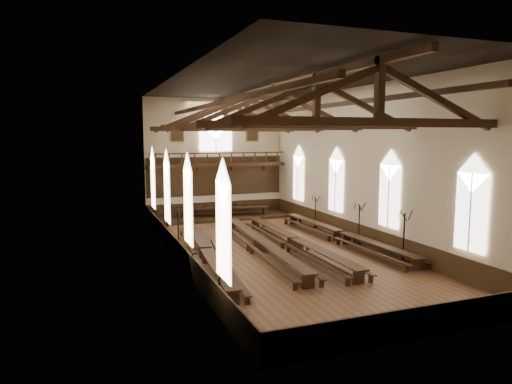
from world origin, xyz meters
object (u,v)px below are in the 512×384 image
candelabrum_left_near (219,284)px  candelabrum_right_near (403,247)px  candelabrum_right_mid (359,232)px  dais (223,217)px  candelabrum_left_far (167,229)px  refectory_row_a (207,251)px  candelabrum_right_far (315,218)px  refectory_row_d (342,234)px  refectory_row_c (295,241)px  high_table (223,209)px  candelabrum_left_mid (178,240)px  refectory_row_b (261,242)px

candelabrum_left_near → candelabrum_right_near: size_ratio=0.93×
candelabrum_left_near → candelabrum_right_mid: candelabrum_right_mid is taller
dais → candelabrum_right_mid: candelabrum_right_mid is taller
candelabrum_left_near → candelabrum_left_far: (-0.00, 12.54, -0.11)m
refectory_row_a → candelabrum_right_far: size_ratio=6.04×
refectory_row_d → dais: bearing=113.5°
refectory_row_c → refectory_row_a: bearing=-174.6°
high_table → candelabrum_left_near: 19.43m
candelabrum_left_far → candelabrum_right_mid: candelabrum_right_mid is taller
refectory_row_d → candelabrum_right_far: candelabrum_right_far is taller
candelabrum_left_mid → refectory_row_c: bearing=-14.8°
refectory_row_a → refectory_row_c: refectory_row_c is taller
candelabrum_left_mid → candelabrum_right_near: size_ratio=0.87×
refectory_row_a → candelabrum_left_near: size_ratio=5.42×
refectory_row_d → candelabrum_left_near: 12.93m
candelabrum_left_far → candelabrum_right_far: size_ratio=0.96×
dais → candelabrum_right_far: (5.44, -6.11, 0.63)m
candelabrum_left_near → candelabrum_right_far: (11.10, 12.47, -0.08)m
refectory_row_b → high_table: bearing=85.0°
refectory_row_a → candelabrum_right_far: 11.70m
refectory_row_a → refectory_row_b: size_ratio=0.98×
dais → candelabrum_left_near: 19.44m
refectory_row_a → candelabrum_left_near: candelabrum_left_near is taller
refectory_row_d → candelabrum_left_near: candelabrum_left_near is taller
high_table → candelabrum_left_near: size_ratio=2.88×
refectory_row_a → refectory_row_d: bearing=7.4°
candelabrum_right_far → candelabrum_right_near: bearing=-90.0°
candelabrum_right_far → candelabrum_right_mid: bearing=-90.0°
dais → candelabrum_right_near: bearing=-71.5°
candelabrum_left_mid → candelabrum_right_far: bearing=18.7°
candelabrum_right_mid → candelabrum_right_far: 5.84m
candelabrum_left_near → refectory_row_c: bearing=45.6°
refectory_row_d → candelabrum_left_mid: 10.51m
candelabrum_right_near → candelabrum_right_far: size_ratio=1.20×
refectory_row_c → candelabrum_left_mid: (-6.78, 1.79, 0.21)m
dais → candelabrum_right_far: candelabrum_right_far is taller
candelabrum_right_mid → candelabrum_left_mid: bearing=169.4°
refectory_row_b → candelabrum_right_mid: candelabrum_right_mid is taller
refectory_row_c → candelabrum_right_near: candelabrum_right_near is taller
candelabrum_right_near → refectory_row_c: bearing=133.2°
candelabrum_left_mid → candelabrum_right_far: size_ratio=1.05×
high_table → candelabrum_left_far: 8.28m
high_table → candelabrum_right_near: bearing=-71.5°
refectory_row_c → candelabrum_left_near: (-6.78, -6.92, 0.26)m
refectory_row_a → refectory_row_d: 9.41m
candelabrum_left_near → candelabrum_left_mid: size_ratio=1.07×
high_table → candelabrum_right_near: size_ratio=2.67×
candelabrum_right_near → candelabrum_right_mid: (0.00, 4.32, -0.06)m
candelabrum_right_mid → candelabrum_right_far: size_ratio=1.12×
refectory_row_c → high_table: high_table is taller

